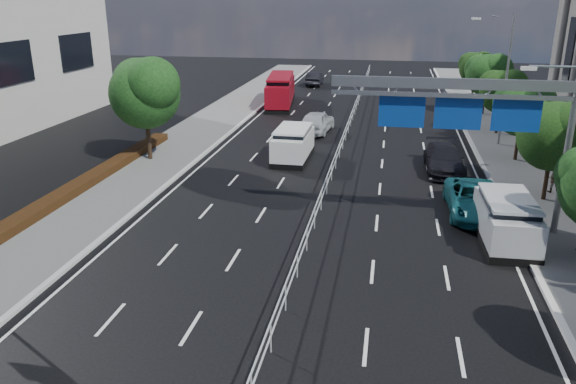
# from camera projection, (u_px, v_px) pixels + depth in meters

# --- Properties ---
(ground) EXTENTS (160.00, 160.00, 0.00)m
(ground) POSITION_uv_depth(u_px,v_px,m) (276.00, 337.00, 17.62)
(ground) COLOR black
(ground) RESTS_ON ground
(kerb_near) EXTENTS (0.25, 140.00, 0.15)m
(kerb_near) POSITION_uv_depth(u_px,v_px,m) (18.00, 308.00, 19.13)
(kerb_near) COLOR silver
(kerb_near) RESTS_ON ground
(median_fence) EXTENTS (0.05, 85.00, 1.02)m
(median_fence) POSITION_uv_depth(u_px,v_px,m) (342.00, 144.00, 38.32)
(median_fence) COLOR silver
(median_fence) RESTS_ON ground
(hedge_near) EXTENTS (1.00, 36.00, 0.44)m
(hedge_near) POSITION_uv_depth(u_px,v_px,m) (0.00, 233.00, 24.40)
(hedge_near) COLOR black
(hedge_near) RESTS_ON sidewalk_near
(overhead_gantry) EXTENTS (10.24, 0.38, 7.45)m
(overhead_gantry) POSITION_uv_depth(u_px,v_px,m) (477.00, 108.00, 23.93)
(overhead_gantry) COLOR gray
(overhead_gantry) RESTS_ON ground
(streetlight_far) EXTENTS (2.78, 2.40, 9.00)m
(streetlight_far) POSITION_uv_depth(u_px,v_px,m) (503.00, 71.00, 38.22)
(streetlight_far) COLOR gray
(streetlight_far) RESTS_ON ground
(near_tree_back) EXTENTS (4.84, 4.51, 6.69)m
(near_tree_back) POSITION_uv_depth(u_px,v_px,m) (145.00, 89.00, 34.79)
(near_tree_back) COLOR black
(near_tree_back) RESTS_ON ground
(far_tree_d) EXTENTS (3.85, 3.59, 5.34)m
(far_tree_d) POSITION_uv_depth(u_px,v_px,m) (555.00, 132.00, 27.91)
(far_tree_d) COLOR black
(far_tree_d) RESTS_ON ground
(far_tree_e) EXTENTS (3.63, 3.38, 5.13)m
(far_tree_e) POSITION_uv_depth(u_px,v_px,m) (523.00, 107.00, 34.91)
(far_tree_e) COLOR black
(far_tree_e) RESTS_ON ground
(far_tree_f) EXTENTS (3.52, 3.28, 5.02)m
(far_tree_f) POSITION_uv_depth(u_px,v_px,m) (502.00, 89.00, 41.89)
(far_tree_f) COLOR black
(far_tree_f) RESTS_ON ground
(far_tree_g) EXTENTS (3.96, 3.69, 5.45)m
(far_tree_g) POSITION_uv_depth(u_px,v_px,m) (488.00, 73.00, 48.75)
(far_tree_g) COLOR black
(far_tree_g) RESTS_ON ground
(far_tree_h) EXTENTS (3.41, 3.18, 4.91)m
(far_tree_h) POSITION_uv_depth(u_px,v_px,m) (476.00, 66.00, 55.83)
(far_tree_h) COLOR black
(far_tree_h) RESTS_ON ground
(white_minivan) EXTENTS (2.16, 4.92, 2.13)m
(white_minivan) POSITION_uv_depth(u_px,v_px,m) (293.00, 144.00, 36.24)
(white_minivan) COLOR black
(white_minivan) RESTS_ON ground
(red_bus) EXTENTS (3.45, 9.82, 2.87)m
(red_bus) POSITION_uv_depth(u_px,v_px,m) (281.00, 89.00, 54.22)
(red_bus) COLOR black
(red_bus) RESTS_ON ground
(near_car_silver) EXTENTS (2.56, 5.21, 1.71)m
(near_car_silver) POSITION_uv_depth(u_px,v_px,m) (317.00, 122.00, 43.48)
(near_car_silver) COLOR silver
(near_car_silver) RESTS_ON ground
(near_car_dark) EXTENTS (1.71, 4.72, 1.55)m
(near_car_dark) POSITION_uv_depth(u_px,v_px,m) (315.00, 79.00, 66.24)
(near_car_dark) COLOR black
(near_car_dark) RESTS_ON ground
(silver_minivan) EXTENTS (2.22, 4.99, 2.05)m
(silver_minivan) POSITION_uv_depth(u_px,v_px,m) (506.00, 220.00, 24.11)
(silver_minivan) COLOR black
(silver_minivan) RESTS_ON ground
(parked_car_teal) EXTENTS (2.60, 5.50, 1.52)m
(parked_car_teal) POSITION_uv_depth(u_px,v_px,m) (475.00, 200.00, 27.24)
(parked_car_teal) COLOR #155A62
(parked_car_teal) RESTS_ON ground
(parked_car_dark) EXTENTS (2.33, 5.42, 1.56)m
(parked_car_dark) POSITION_uv_depth(u_px,v_px,m) (444.00, 159.00, 33.88)
(parked_car_dark) COLOR black
(parked_car_dark) RESTS_ON ground
(pedestrian_b) EXTENTS (0.87, 0.73, 1.58)m
(pedestrian_b) POSITION_uv_depth(u_px,v_px,m) (554.00, 178.00, 29.87)
(pedestrian_b) COLOR gray
(pedestrian_b) RESTS_ON sidewalk_far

